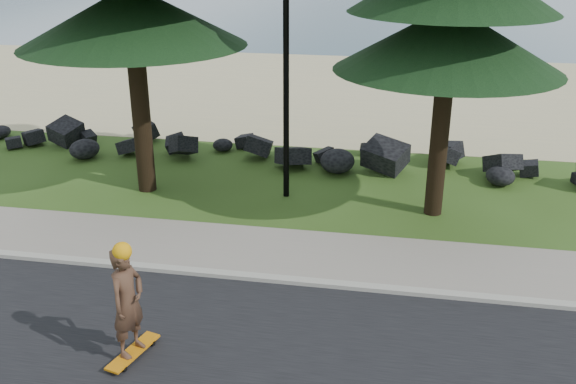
% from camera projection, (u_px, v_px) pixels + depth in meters
% --- Properties ---
extents(ground, '(160.00, 160.00, 0.00)m').
position_uv_depth(ground, '(258.00, 257.00, 12.79)').
color(ground, '#314C17').
rests_on(ground, ground).
extents(kerb, '(160.00, 0.20, 0.10)m').
position_uv_depth(kerb, '(247.00, 277.00, 11.95)').
color(kerb, '#ADA99B').
rests_on(kerb, ground).
extents(sidewalk, '(160.00, 2.00, 0.08)m').
position_uv_depth(sidewalk, '(260.00, 250.00, 12.95)').
color(sidewalk, gray).
rests_on(sidewalk, ground).
extents(beach_sand, '(160.00, 15.00, 0.01)m').
position_uv_depth(beach_sand, '(336.00, 90.00, 25.98)').
color(beach_sand, '#D1C28B').
rests_on(beach_sand, ground).
extents(seawall_boulders, '(60.00, 2.40, 1.10)m').
position_uv_depth(seawall_boulders, '(302.00, 163.00, 17.88)').
color(seawall_boulders, black).
rests_on(seawall_boulders, ground).
extents(lamp_post, '(0.25, 0.14, 8.14)m').
position_uv_depth(lamp_post, '(286.00, 23.00, 14.13)').
color(lamp_post, black).
rests_on(lamp_post, ground).
extents(skateboarder, '(0.56, 1.07, 1.94)m').
position_uv_depth(skateboarder, '(128.00, 302.00, 9.41)').
color(skateboarder, orange).
rests_on(skateboarder, ground).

